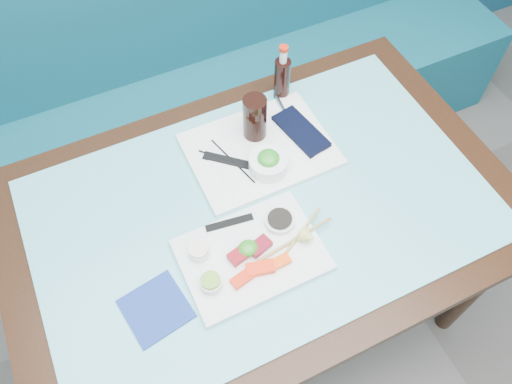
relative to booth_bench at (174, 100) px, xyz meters
name	(u,v)px	position (x,y,z in m)	size (l,w,h in m)	color
booth_bench	(174,100)	(0.00, 0.00, 0.00)	(3.00, 0.56, 1.17)	#0E4F5E
dining_table	(261,223)	(0.00, -0.84, 0.29)	(1.40, 0.90, 0.75)	black
glass_top	(262,207)	(0.00, -0.84, 0.38)	(1.22, 0.76, 0.01)	#61B7C2
sashimi_plate	(252,255)	(-0.09, -0.96, 0.39)	(0.35, 0.25, 0.02)	silver
salmon_left	(243,278)	(-0.14, -1.02, 0.41)	(0.06, 0.03, 0.01)	red
salmon_mid	(260,268)	(-0.09, -1.01, 0.41)	(0.07, 0.03, 0.02)	#FF2C0A
salmon_right	(279,262)	(-0.04, -1.02, 0.41)	(0.06, 0.03, 0.01)	#FF4D0A
tuna_left	(240,255)	(-0.12, -0.96, 0.41)	(0.06, 0.04, 0.02)	maroon
tuna_right	(260,246)	(-0.06, -0.96, 0.41)	(0.06, 0.04, 0.02)	maroon
seaweed_garnish	(248,248)	(-0.09, -0.95, 0.42)	(0.05, 0.05, 0.03)	#2C871F
ramekin_wasabi	(211,283)	(-0.21, -1.00, 0.41)	(0.06, 0.06, 0.02)	silver
wasabi_fill	(210,280)	(-0.21, -1.00, 0.43)	(0.05, 0.05, 0.01)	#74A735
ramekin_ginger	(199,252)	(-0.21, -0.91, 0.41)	(0.05, 0.05, 0.02)	white
ginger_fill	(198,249)	(-0.21, -0.91, 0.43)	(0.05, 0.05, 0.01)	#F6E0CA
soy_dish	(280,221)	(0.02, -0.91, 0.41)	(0.08, 0.08, 0.02)	silver
soy_fill	(280,219)	(0.02, -0.91, 0.42)	(0.06, 0.06, 0.01)	black
lemon_wedge	(308,237)	(0.06, -0.99, 0.42)	(0.05, 0.05, 0.04)	#DCE06A
chopstick_sleeve	(229,223)	(-0.10, -0.86, 0.40)	(0.13, 0.02, 0.00)	black
wooden_chopstick_a	(293,241)	(0.02, -0.98, 0.41)	(0.01, 0.01, 0.24)	#A1854C
wooden_chopstick_b	(296,239)	(0.03, -0.98, 0.41)	(0.01, 0.01, 0.23)	#A88F4F
serving_tray	(260,150)	(0.08, -0.67, 0.39)	(0.41, 0.31, 0.02)	white
paper_placemat	(260,148)	(0.08, -0.67, 0.40)	(0.30, 0.21, 0.00)	white
seaweed_bowl	(268,164)	(0.07, -0.74, 0.42)	(0.11, 0.11, 0.04)	white
seaweed_salad	(269,158)	(0.07, -0.74, 0.45)	(0.06, 0.06, 0.03)	#278D20
cola_glass	(255,118)	(0.09, -0.61, 0.47)	(0.07, 0.07, 0.14)	black
navy_pouch	(301,131)	(0.21, -0.67, 0.41)	(0.08, 0.19, 0.01)	black
fork	(283,108)	(0.21, -0.56, 0.40)	(0.01, 0.01, 0.10)	silver
black_chopstick_a	(230,162)	(-0.02, -0.68, 0.40)	(0.01, 0.01, 0.20)	black
black_chopstick_b	(233,161)	(-0.01, -0.68, 0.40)	(0.01, 0.01, 0.20)	black
tray_sleeve	(231,161)	(-0.02, -0.68, 0.40)	(0.03, 0.17, 0.00)	black
cola_bottle_body	(282,79)	(0.24, -0.49, 0.45)	(0.05, 0.05, 0.14)	black
cola_bottle_neck	(283,56)	(0.24, -0.49, 0.55)	(0.02, 0.02, 0.04)	white
cola_bottle_cap	(284,49)	(0.24, -0.49, 0.57)	(0.03, 0.03, 0.01)	red
blue_napkin	(156,309)	(-0.36, -0.99, 0.39)	(0.14, 0.14, 0.01)	navy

